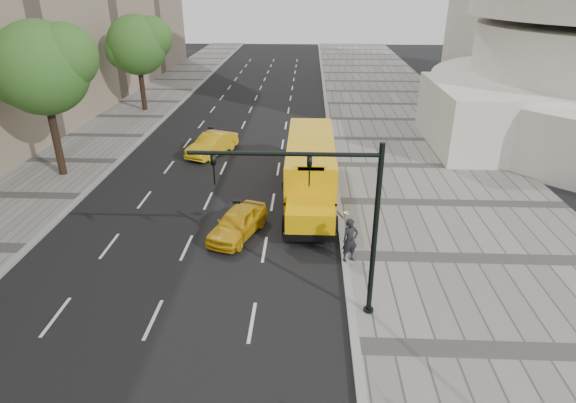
{
  "coord_description": "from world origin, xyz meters",
  "views": [
    {
      "loc": [
        4.34,
        -23.4,
        10.87
      ],
      "look_at": [
        3.5,
        -4.0,
        1.9
      ],
      "focal_mm": 30.0,
      "sensor_mm": 36.0,
      "label": 1
    }
  ],
  "objects_px": {
    "taxi_far": "(212,144)",
    "traffic_signal": "(333,211)",
    "tree_c": "(138,44)",
    "pedestrian": "(350,240)",
    "tree_b": "(43,67)",
    "school_bus": "(311,164)",
    "taxi_near": "(238,223)"
  },
  "relations": [
    {
      "from": "school_bus",
      "to": "taxi_near",
      "type": "xyz_separation_m",
      "value": [
        -3.34,
        -5.05,
        -1.09
      ]
    },
    {
      "from": "tree_c",
      "to": "taxi_far",
      "type": "distance_m",
      "value": 15.06
    },
    {
      "from": "taxi_near",
      "to": "tree_b",
      "type": "bearing_deg",
      "value": 168.28
    },
    {
      "from": "tree_c",
      "to": "taxi_far",
      "type": "bearing_deg",
      "value": -54.44
    },
    {
      "from": "school_bus",
      "to": "tree_c",
      "type": "bearing_deg",
      "value": 129.89
    },
    {
      "from": "taxi_far",
      "to": "traffic_signal",
      "type": "distance_m",
      "value": 18.79
    },
    {
      "from": "tree_b",
      "to": "pedestrian",
      "type": "relative_size",
      "value": 4.71
    },
    {
      "from": "taxi_far",
      "to": "pedestrian",
      "type": "bearing_deg",
      "value": -35.02
    },
    {
      "from": "tree_b",
      "to": "taxi_far",
      "type": "height_order",
      "value": "tree_b"
    },
    {
      "from": "traffic_signal",
      "to": "taxi_far",
      "type": "bearing_deg",
      "value": 113.44
    },
    {
      "from": "school_bus",
      "to": "taxi_near",
      "type": "bearing_deg",
      "value": -123.46
    },
    {
      "from": "taxi_near",
      "to": "pedestrian",
      "type": "bearing_deg",
      "value": -4.43
    },
    {
      "from": "tree_c",
      "to": "pedestrian",
      "type": "relative_size",
      "value": 4.34
    },
    {
      "from": "taxi_near",
      "to": "taxi_far",
      "type": "xyz_separation_m",
      "value": [
        -3.32,
        11.35,
        0.05
      ]
    },
    {
      "from": "pedestrian",
      "to": "taxi_far",
      "type": "bearing_deg",
      "value": 98.95
    },
    {
      "from": "taxi_far",
      "to": "pedestrian",
      "type": "distance_m",
      "value": 15.91
    },
    {
      "from": "pedestrian",
      "to": "traffic_signal",
      "type": "xyz_separation_m",
      "value": [
        -0.96,
        -3.4,
        2.98
      ]
    },
    {
      "from": "tree_b",
      "to": "taxi_far",
      "type": "distance_m",
      "value": 10.95
    },
    {
      "from": "school_bus",
      "to": "taxi_far",
      "type": "distance_m",
      "value": 9.23
    },
    {
      "from": "tree_c",
      "to": "taxi_near",
      "type": "bearing_deg",
      "value": -63.19
    },
    {
      "from": "school_bus",
      "to": "traffic_signal",
      "type": "bearing_deg",
      "value": -86.29
    },
    {
      "from": "tree_b",
      "to": "taxi_near",
      "type": "distance_m",
      "value": 14.7
    },
    {
      "from": "tree_b",
      "to": "taxi_far",
      "type": "xyz_separation_m",
      "value": [
        8.24,
        4.36,
        -5.74
      ]
    },
    {
      "from": "tree_b",
      "to": "school_bus",
      "type": "distance_m",
      "value": 15.75
    },
    {
      "from": "pedestrian",
      "to": "traffic_signal",
      "type": "distance_m",
      "value": 4.62
    },
    {
      "from": "pedestrian",
      "to": "traffic_signal",
      "type": "relative_size",
      "value": 0.3
    },
    {
      "from": "tree_b",
      "to": "school_bus",
      "type": "height_order",
      "value": "tree_b"
    },
    {
      "from": "tree_c",
      "to": "pedestrian",
      "type": "bearing_deg",
      "value": -56.59
    },
    {
      "from": "taxi_near",
      "to": "taxi_far",
      "type": "bearing_deg",
      "value": 125.78
    },
    {
      "from": "tree_b",
      "to": "pedestrian",
      "type": "distance_m",
      "value": 19.68
    },
    {
      "from": "taxi_far",
      "to": "pedestrian",
      "type": "relative_size",
      "value": 2.29
    },
    {
      "from": "pedestrian",
      "to": "traffic_signal",
      "type": "height_order",
      "value": "traffic_signal"
    }
  ]
}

